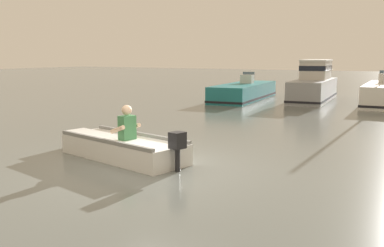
{
  "coord_description": "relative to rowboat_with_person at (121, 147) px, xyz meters",
  "views": [
    {
      "loc": [
        4.83,
        -6.94,
        2.23
      ],
      "look_at": [
        -0.58,
        2.41,
        0.55
      ],
      "focal_mm": 40.95,
      "sensor_mm": 36.0,
      "label": 1
    }
  ],
  "objects": [
    {
      "name": "ground_plane",
      "position": [
        1.23,
        -0.42,
        -0.25
      ],
      "size": [
        120.0,
        120.0,
        0.0
      ],
      "primitive_type": "plane",
      "color": "slate"
    },
    {
      "name": "rowboat_with_person",
      "position": [
        0.0,
        0.0,
        0.0
      ],
      "size": [
        3.71,
        1.72,
        1.19
      ],
      "color": "white",
      "rests_on": "ground"
    },
    {
      "name": "moored_boat_teal",
      "position": [
        -2.82,
        13.3,
        0.13
      ],
      "size": [
        2.46,
        6.41,
        1.39
      ],
      "color": "#1E727A",
      "rests_on": "ground"
    },
    {
      "name": "moored_boat_grey",
      "position": [
        0.38,
        14.63,
        0.52
      ],
      "size": [
        2.14,
        5.92,
        2.03
      ],
      "color": "gray",
      "rests_on": "ground"
    },
    {
      "name": "moored_boat_white",
      "position": [
        3.64,
        14.28,
        0.22
      ],
      "size": [
        1.84,
        5.62,
        4.47
      ],
      "color": "white",
      "rests_on": "ground"
    }
  ]
}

